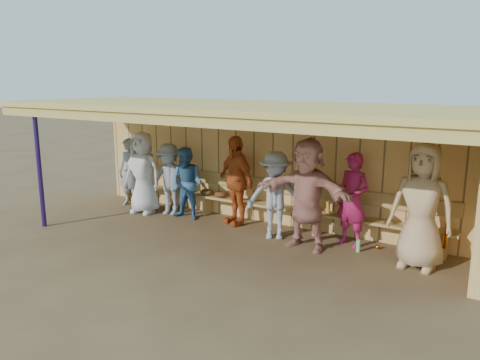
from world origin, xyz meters
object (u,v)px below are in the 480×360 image
at_px(player_e, 275,195).
at_px(player_h, 422,206).
at_px(player_c, 187,184).
at_px(player_f, 307,194).
at_px(bench, 260,198).
at_px(player_extra, 169,179).
at_px(player_b, 143,173).
at_px(player_d, 236,180).
at_px(player_a, 130,172).
at_px(player_g, 352,200).

height_order(player_e, player_h, player_h).
bearing_deg(player_e, player_c, 153.85).
bearing_deg(player_c, player_f, -9.31).
bearing_deg(bench, player_extra, -166.78).
xyz_separation_m(player_b, player_f, (4.00, -0.17, 0.07)).
xyz_separation_m(player_e, player_f, (0.71, -0.18, 0.16)).
distance_m(player_c, player_d, 1.10).
relative_size(player_b, player_h, 0.91).
bearing_deg(player_f, bench, 153.85).
bearing_deg(player_b, player_h, -8.28).
xyz_separation_m(player_a, player_extra, (1.28, -0.09, -0.01)).
relative_size(player_a, player_h, 0.80).
xyz_separation_m(player_b, player_c, (1.12, 0.13, -0.14)).
distance_m(player_g, player_h, 1.31).
bearing_deg(player_f, player_extra, 178.59).
bearing_deg(player_f, player_b, -177.42).
xyz_separation_m(player_a, player_c, (1.83, -0.17, -0.03)).
bearing_deg(player_a, player_c, -13.57).
bearing_deg(player_extra, player_d, -8.13).
bearing_deg(player_c, player_a, 171.44).
height_order(player_d, player_f, player_f).
bearing_deg(player_b, player_g, -3.25).
height_order(player_h, player_extra, player_h).
relative_size(player_d, player_extra, 1.16).
height_order(player_e, player_g, player_g).
bearing_deg(player_e, player_a, 152.89).
bearing_deg(player_d, player_f, 7.03).
bearing_deg(player_extra, player_e, -18.27).
xyz_separation_m(player_d, player_extra, (-1.62, -0.17, -0.13)).
bearing_deg(player_h, player_f, -171.03).
height_order(player_a, bench, player_a).
height_order(player_a, player_e, player_e).
xyz_separation_m(player_e, bench, (-0.71, 0.67, -0.29)).
relative_size(player_a, player_extra, 1.02).
bearing_deg(player_f, player_c, 178.99).
height_order(player_a, player_g, player_g).
relative_size(player_e, player_f, 0.84).
distance_m(player_h, bench, 3.40).
height_order(player_b, player_d, player_d).
bearing_deg(bench, player_e, -43.63).
bearing_deg(player_c, bench, 17.49).
bearing_deg(player_d, player_a, -154.44).
bearing_deg(player_c, player_b, -176.46).
height_order(player_e, player_f, player_f).
height_order(player_d, player_e, player_d).
distance_m(player_a, player_g, 5.34).
height_order(player_e, player_extra, player_e).
distance_m(player_f, player_g, 0.85).
height_order(player_a, player_h, player_h).
height_order(player_f, player_h, player_h).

